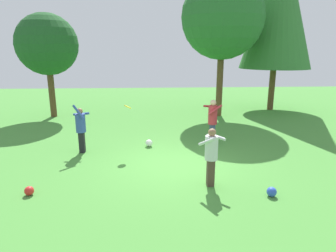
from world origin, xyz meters
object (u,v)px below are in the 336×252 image
at_px(person_catcher, 213,118).
at_px(ball_white, 149,143).
at_px(person_thrower, 81,126).
at_px(frisbee, 128,107).
at_px(tree_right, 222,18).
at_px(person_bystander, 211,152).
at_px(ball_red, 29,191).
at_px(tree_far_left, 47,45).
at_px(ball_blue, 272,192).
at_px(tree_far_right, 279,3).

distance_m(person_catcher, ball_white, 2.58).
relative_size(person_catcher, ball_white, 6.51).
height_order(person_thrower, ball_white, person_thrower).
xyz_separation_m(frisbee, tree_right, (4.55, 5.76, 3.52)).
bearing_deg(person_bystander, tree_right, -53.64).
xyz_separation_m(ball_red, tree_far_left, (-2.27, 9.21, 3.69)).
xyz_separation_m(person_thrower, tree_far_left, (-2.89, 6.05, 2.86)).
xyz_separation_m(ball_blue, tree_far_right, (4.36, 10.89, 5.99)).
relative_size(person_thrower, frisbee, 5.32).
xyz_separation_m(ball_blue, ball_white, (-3.06, 4.09, 0.01)).
distance_m(ball_blue, tree_far_right, 13.17).
bearing_deg(frisbee, tree_far_right, 41.93).
distance_m(ball_white, tree_right, 8.22).
relative_size(person_bystander, frisbee, 4.77).
relative_size(person_bystander, ball_red, 6.84).
distance_m(person_thrower, person_catcher, 4.82).
bearing_deg(tree_far_left, tree_right, -1.84).
xyz_separation_m(person_catcher, ball_white, (-2.41, -0.10, -0.91)).
relative_size(tree_right, tree_far_left, 1.35).
distance_m(ball_white, tree_far_left, 8.47).
relative_size(ball_blue, tree_right, 0.03).
distance_m(frisbee, ball_white, 1.73).
bearing_deg(ball_red, person_bystander, 3.51).
bearing_deg(person_thrower, ball_white, 12.22).
bearing_deg(person_thrower, ball_red, -100.79).
height_order(person_bystander, tree_far_left, tree_far_left).
distance_m(person_catcher, ball_red, 6.65).
bearing_deg(tree_far_right, tree_right, -156.64).
bearing_deg(frisbee, person_bystander, -50.57).
bearing_deg(ball_white, person_bystander, -63.93).
bearing_deg(tree_far_left, ball_blue, -49.23).
relative_size(person_thrower, person_catcher, 1.01).
bearing_deg(person_catcher, ball_blue, 87.73).
xyz_separation_m(person_bystander, tree_far_left, (-6.91, 8.93, 2.88)).
bearing_deg(tree_far_left, tree_far_right, 5.65).
bearing_deg(person_thrower, tree_far_left, 115.75).
height_order(person_thrower, tree_far_left, tree_far_left).
distance_m(person_thrower, person_bystander, 4.95).
height_order(tree_right, tree_far_right, tree_far_right).
xyz_separation_m(ball_white, tree_far_left, (-5.25, 5.54, 3.68)).
height_order(person_bystander, ball_red, person_bystander).
height_order(person_thrower, tree_right, tree_right).
height_order(frisbee, ball_blue, frisbee).
distance_m(frisbee, ball_red, 4.18).
distance_m(ball_blue, ball_white, 5.11).
relative_size(person_thrower, ball_white, 6.58).
xyz_separation_m(ball_white, ball_red, (-2.98, -3.67, -0.02)).
bearing_deg(tree_right, person_bystander, -104.21).
bearing_deg(frisbee, tree_right, 51.67).
height_order(person_thrower, person_catcher, person_thrower).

